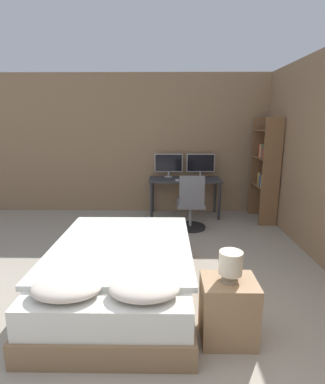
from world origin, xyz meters
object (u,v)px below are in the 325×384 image
at_px(desk, 185,184).
at_px(nightstand, 228,310).
at_px(computer_mouse, 201,180).
at_px(bookshelf, 266,165).
at_px(keyboard, 186,180).
at_px(bed, 121,271).
at_px(monitor_right, 201,164).
at_px(office_chair, 191,208).
at_px(monitor_left, 169,164).
at_px(bedside_lamp, 231,263).

bearing_deg(desk, nightstand, -87.26).
relative_size(nightstand, computer_mouse, 7.73).
xyz_separation_m(desk, computer_mouse, (0.28, -0.19, 0.12)).
height_order(computer_mouse, bookshelf, bookshelf).
bearing_deg(keyboard, bed, -107.80).
relative_size(monitor_right, office_chair, 0.57).
bearing_deg(keyboard, office_chair, -83.88).
height_order(desk, keyboard, keyboard).
xyz_separation_m(monitor_left, keyboard, (0.31, -0.38, -0.25)).
xyz_separation_m(bed, bookshelf, (2.26, 2.49, 0.76)).
distance_m(computer_mouse, bookshelf, 1.19).
height_order(computer_mouse, office_chair, office_chair).
distance_m(bed, monitor_right, 3.25).
distance_m(nightstand, computer_mouse, 3.26).
relative_size(bed, desk, 1.54).
bearing_deg(bedside_lamp, bookshelf, 67.92).
xyz_separation_m(bedside_lamp, computer_mouse, (0.12, 3.22, 0.06)).
bearing_deg(keyboard, bookshelf, -3.29).
relative_size(monitor_left, keyboard, 1.44).
bearing_deg(monitor_left, bookshelf, -14.98).
xyz_separation_m(desk, keyboard, (0.00, -0.19, 0.11)).
relative_size(desk, keyboard, 3.59).
bearing_deg(office_chair, keyboard, 96.12).
height_order(monitor_right, office_chair, monitor_right).
bearing_deg(bookshelf, nightstand, -112.08).
relative_size(keyboard, office_chair, 0.40).
height_order(bed, nightstand, bed).
height_order(bed, monitor_right, monitor_right).
bearing_deg(computer_mouse, bed, -113.25).
xyz_separation_m(desk, monitor_left, (-0.31, 0.19, 0.36)).
distance_m(monitor_left, monitor_right, 0.62).
bearing_deg(keyboard, monitor_left, 129.00).
distance_m(monitor_left, keyboard, 0.56).
bearing_deg(monitor_left, monitor_right, 0.00).
relative_size(monitor_left, office_chair, 0.57).
xyz_separation_m(nightstand, desk, (-0.16, 3.41, 0.37)).
bearing_deg(monitor_left, bed, -99.85).
xyz_separation_m(keyboard, office_chair, (0.06, -0.56, -0.37)).
bearing_deg(desk, keyboard, -90.00).
bearing_deg(bedside_lamp, office_chair, 92.21).
distance_m(monitor_left, computer_mouse, 0.75).
distance_m(office_chair, bookshelf, 1.60).
relative_size(nightstand, desk, 0.40).
bearing_deg(office_chair, desk, 94.58).
bearing_deg(monitor_right, office_chair, -104.86).
bearing_deg(monitor_right, desk, -148.09).
relative_size(monitor_right, keyboard, 1.44).
height_order(nightstand, keyboard, keyboard).
bearing_deg(desk, monitor_left, 148.09).
distance_m(desk, keyboard, 0.22).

